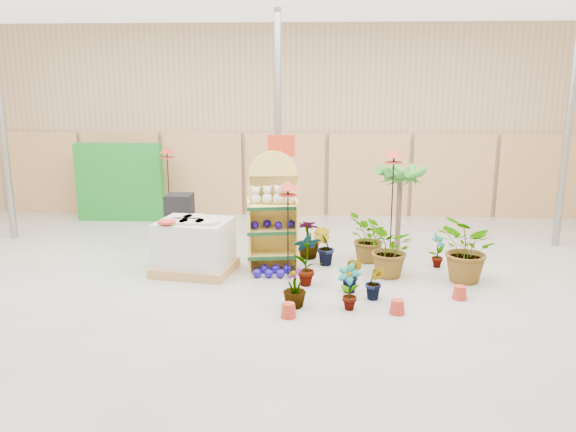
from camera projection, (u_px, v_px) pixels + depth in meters
The scene contains 24 objects.
room at pixel (266, 146), 8.36m from camera, with size 15.20×12.10×4.70m.
display_shelf at pixel (273, 216), 9.56m from camera, with size 0.91×0.65×2.02m.
teddy_bears at pixel (274, 196), 9.39m from camera, with size 0.75×0.20×0.32m.
gazing_balls_shelf at pixel (273, 225), 9.48m from camera, with size 0.74×0.25×0.14m.
gazing_balls_floor at pixel (272, 271), 9.33m from camera, with size 0.63×0.39×0.15m.
pallet_stack at pixel (195, 246), 9.43m from camera, with size 1.42×1.25×0.94m.
charcoal_planters at pixel (180, 219), 11.13m from camera, with size 0.50×0.50×1.00m.
trellis_stock at pixel (120, 182), 13.02m from camera, with size 2.00×0.30×1.80m, color #166F1E.
offer_sign at pixel (281, 168), 10.52m from camera, with size 0.50×0.08×2.20m.
bird_table_front at pixel (288, 188), 8.94m from camera, with size 0.34×0.34×1.62m.
bird_table_right at pixel (394, 157), 9.68m from camera, with size 0.34×0.34×2.03m.
bird_table_back at pixel (167, 153), 12.33m from camera, with size 0.34×0.34×1.78m.
palm at pixel (400, 175), 10.24m from camera, with size 0.70×0.70×1.76m.
potted_plant_0 at pixel (307, 259), 8.80m from camera, with size 0.45×0.31×0.86m, color #2B7D24.
potted_plant_1 at pixel (352, 275), 8.52m from camera, with size 0.31×0.25×0.57m, color #2B7D24.
potted_plant_2 at pixel (390, 249), 9.15m from camera, with size 0.87×0.75×0.97m, color #2B7D24.
potted_plant_4 at pixel (438, 250), 9.70m from camera, with size 0.33×0.22×0.62m, color #2B7D24.
potted_plant_5 at pixel (324, 246), 9.84m from camera, with size 0.37×0.30×0.67m, color #2B7D24.
potted_plant_6 at pixel (369, 238), 9.96m from camera, with size 0.79×0.68×0.87m, color #2B7D24.
potted_plant_7 at pixel (295, 287), 7.96m from camera, with size 0.33×0.33×0.59m, color #2B7D24.
potted_plant_8 at pixel (349, 287), 7.86m from camera, with size 0.35×0.24×0.67m, color #2B7D24.
potted_plant_9 at pixel (375, 282), 8.24m from camera, with size 0.30×0.24×0.54m, color #2B7D24.
potted_plant_10 at pixel (469, 250), 8.92m from camera, with size 0.98×0.85×1.09m, color #2B7D24.
potted_plant_11 at pixel (308, 239), 10.23m from camera, with size 0.40×0.40×0.72m, color #2B7D24.
Camera 1 is at (0.76, -7.45, 3.09)m, focal length 35.00 mm.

